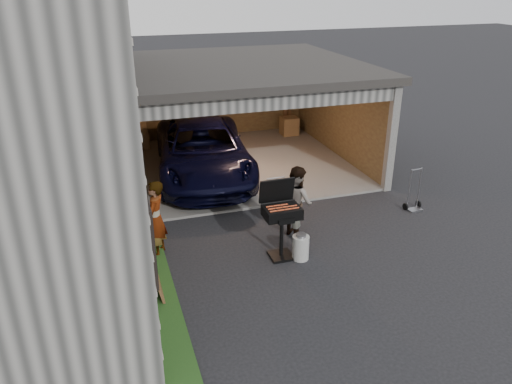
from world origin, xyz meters
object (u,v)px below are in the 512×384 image
minivan (203,153)px  plywood_panel (153,267)px  propane_tank (301,248)px  woman (156,219)px  hand_truck (414,202)px  bbq_grill (281,214)px  man (297,201)px

minivan → plywood_panel: size_ratio=4.84×
minivan → plywood_panel: (-1.96, -4.95, -0.19)m
minivan → propane_tank: (0.89, -4.70, -0.46)m
woman → hand_truck: 6.03m
bbq_grill → hand_truck: 3.93m
woman → bbq_grill: 2.42m
hand_truck → man: bearing=-179.6°
bbq_grill → hand_truck: size_ratio=1.52×
hand_truck → woman: bearing=177.3°
man → bbq_grill: 0.99m
woman → plywood_panel: 1.33m
bbq_grill → hand_truck: (3.72, 1.02, -0.72)m
hand_truck → plywood_panel: bearing=-171.3°
bbq_grill → hand_truck: bearing=15.4°
minivan → hand_truck: (4.27, -3.47, -0.51)m
minivan → hand_truck: size_ratio=5.03×
propane_tank → plywood_panel: 2.87m
woman → bbq_grill: size_ratio=1.01×
propane_tank → hand_truck: (3.38, 1.23, -0.05)m
man → woman: bearing=78.1°
propane_tank → woman: bearing=158.6°
man → plywood_panel: (-3.14, -1.21, -0.25)m
man → plywood_panel: 3.38m
plywood_panel → propane_tank: bearing=5.1°
bbq_grill → plywood_panel: bbq_grill is taller
woman → hand_truck: size_ratio=1.53×
bbq_grill → plywood_panel: (-2.51, -0.47, -0.40)m
propane_tank → hand_truck: hand_truck is taller
minivan → propane_tank: size_ratio=10.41×
man → bbq_grill: (-0.63, -0.75, 0.15)m
man → propane_tank: (-0.29, -0.96, -0.53)m
man → plywood_panel: man is taller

